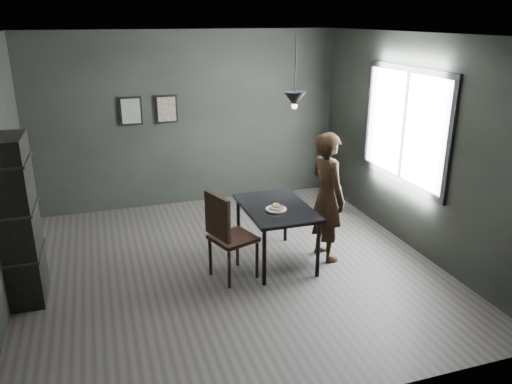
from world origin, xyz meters
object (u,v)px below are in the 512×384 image
object	(u,v)px
cafe_table	(276,212)
white_plate	(276,210)
wood_chair	(226,231)
woman	(327,197)
pendant_lamp	(295,99)
shelf_unit	(19,221)

from	to	relation	value
cafe_table	white_plate	size ratio (longest dim) A/B	5.22
wood_chair	woman	bearing A→B (deg)	-12.28
pendant_lamp	shelf_unit	bearing A→B (deg)	-178.23
cafe_table	shelf_unit	world-z (taller)	shelf_unit
woman	white_plate	bearing A→B (deg)	85.39
wood_chair	white_plate	bearing A→B (deg)	-7.94
woman	cafe_table	bearing A→B (deg)	75.02
cafe_table	pendant_lamp	xyz separation A→B (m)	(0.25, 0.10, 1.38)
wood_chair	shelf_unit	distance (m)	2.24
woman	wood_chair	xyz separation A→B (m)	(-1.37, -0.17, -0.22)
shelf_unit	pendant_lamp	bearing A→B (deg)	2.88
shelf_unit	pendant_lamp	size ratio (longest dim) A/B	2.14
cafe_table	white_plate	distance (m)	0.15
white_plate	woman	world-z (taller)	woman
woman	wood_chair	world-z (taller)	woman
white_plate	shelf_unit	distance (m)	2.88
woman	shelf_unit	xyz separation A→B (m)	(-3.57, 0.09, 0.09)
cafe_table	white_plate	world-z (taller)	white_plate
woman	shelf_unit	bearing A→B (deg)	81.07
cafe_table	wood_chair	distance (m)	0.76
woman	shelf_unit	distance (m)	3.57
shelf_unit	wood_chair	bearing A→B (deg)	-5.58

